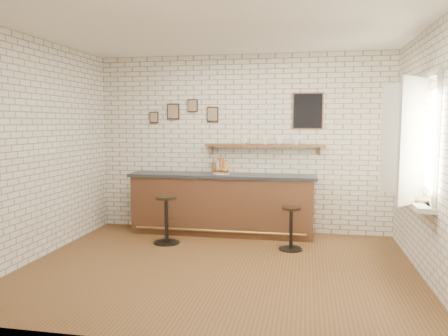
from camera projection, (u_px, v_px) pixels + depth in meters
The scene contains 21 objects.
ground at pixel (218, 267), 5.64m from camera, with size 5.00×5.00×0.00m, color brown.
bar_counter at pixel (222, 204), 7.30m from camera, with size 3.10×0.65×1.01m.
sandwich_plate at pixel (221, 173), 7.28m from camera, with size 0.28×0.28×0.01m, color white.
ciabatta_sandwich at pixel (222, 171), 7.28m from camera, with size 0.26×0.18×0.08m.
potato_chips at pixel (221, 173), 7.28m from camera, with size 0.27×0.17×0.00m.
bitters_bottle_brown at pixel (214, 167), 7.42m from camera, with size 0.07×0.07×0.23m.
bitters_bottle_white at pixel (218, 167), 7.41m from camera, with size 0.07×0.07×0.26m.
bitters_bottle_amber at pixel (221, 165), 7.40m from camera, with size 0.08×0.08×0.31m.
condiment_bottle_yellow at pixel (226, 168), 7.38m from camera, with size 0.07×0.07×0.21m.
bar_stool_left at pixel (166, 218), 6.73m from camera, with size 0.41×0.41×0.73m.
bar_stool_right at pixel (291, 227), 6.39m from camera, with size 0.36×0.36×0.64m.
wall_shelf at pixel (264, 146), 7.27m from camera, with size 2.00×0.18×0.18m.
shelf_cup_a at pixel (244, 141), 7.32m from camera, with size 0.12×0.12×0.10m, color white.
shelf_cup_b at pixel (265, 142), 7.25m from camera, with size 0.10×0.10×0.09m, color white.
shelf_cup_c at pixel (279, 141), 7.21m from camera, with size 0.13×0.13×0.10m, color white.
shelf_cup_d at pixel (296, 142), 7.16m from camera, with size 0.10×0.10×0.09m, color white.
back_wall_decor at pixel (255, 111), 7.32m from camera, with size 2.96×0.02×0.56m.
window_sill at pixel (413, 201), 5.39m from camera, with size 0.20×1.35×0.06m.
casement_window at pixel (412, 140), 5.32m from camera, with size 0.40×1.30×1.56m.
book_lower at pixel (416, 200), 5.18m from camera, with size 0.17×0.22×0.02m, color tan.
book_upper at pixel (415, 198), 5.21m from camera, with size 0.17×0.23×0.02m, color tan.
Camera 1 is at (1.09, -5.36, 1.87)m, focal length 35.00 mm.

